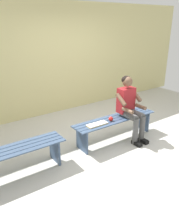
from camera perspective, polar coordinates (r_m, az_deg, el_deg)
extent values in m
cube|color=beige|center=(3.59, 3.93, -17.81)|extent=(10.00, 7.00, 0.04)
cube|color=#D1C684|center=(5.86, -11.63, 12.40)|extent=(9.50, 0.24, 2.72)
cube|color=#384C6B|center=(4.70, 5.22, -1.03)|extent=(1.83, 0.11, 0.02)
cube|color=#384C6B|center=(4.63, 6.04, -1.43)|extent=(1.83, 0.11, 0.02)
cube|color=#384C6B|center=(4.56, 6.87, -1.85)|extent=(1.83, 0.11, 0.02)
cube|color=#384C6B|center=(4.49, 7.74, -2.27)|extent=(1.83, 0.11, 0.02)
cube|color=#384C6B|center=(5.20, 12.99, -1.97)|extent=(0.03, 0.36, 0.44)
cube|color=#384C6B|center=(4.26, -1.87, -6.93)|extent=(0.03, 0.36, 0.44)
cube|color=#384C6B|center=(3.81, -20.06, -8.09)|extent=(1.74, 0.11, 0.02)
cube|color=#384C6B|center=(3.72, -19.63, -8.77)|extent=(1.74, 0.11, 0.02)
cube|color=#384C6B|center=(3.63, -19.16, -9.48)|extent=(1.74, 0.11, 0.02)
cube|color=#384C6B|center=(3.55, -18.68, -10.23)|extent=(1.74, 0.11, 0.02)
cube|color=#384C6B|center=(4.00, -8.61, -9.21)|extent=(0.03, 0.36, 0.44)
cube|color=maroon|center=(4.67, 9.02, 2.96)|extent=(0.34, 0.20, 0.50)
sphere|color=brown|center=(4.55, 9.39, 7.46)|extent=(0.20, 0.20, 0.20)
ellipsoid|color=black|center=(4.57, 9.15, 7.90)|extent=(0.20, 0.19, 0.15)
cylinder|color=#4C4C4C|center=(4.68, 11.33, -0.40)|extent=(0.13, 0.40, 0.13)
cylinder|color=#4C4C4C|center=(4.56, 9.76, -0.89)|extent=(0.13, 0.40, 0.13)
cylinder|color=#4C4C4C|center=(4.67, 12.85, -4.18)|extent=(0.11, 0.11, 0.53)
cube|color=black|center=(4.74, 13.16, -6.95)|extent=(0.10, 0.22, 0.07)
cylinder|color=#4C4C4C|center=(4.55, 11.32, -4.78)|extent=(0.11, 0.11, 0.53)
cube|color=black|center=(4.62, 11.64, -7.62)|extent=(0.10, 0.22, 0.07)
cylinder|color=brown|center=(4.74, 11.57, 3.96)|extent=(0.08, 0.28, 0.23)
cylinder|color=brown|center=(4.67, 12.56, 1.28)|extent=(0.07, 0.26, 0.07)
cylinder|color=brown|center=(4.45, 7.83, 3.05)|extent=(0.08, 0.28, 0.23)
cylinder|color=brown|center=(4.43, 9.42, 0.36)|extent=(0.07, 0.26, 0.07)
sphere|color=red|center=(4.44, 5.30, -1.70)|extent=(0.09, 0.09, 0.09)
cube|color=white|center=(4.33, 3.02, -2.70)|extent=(0.20, 0.15, 0.02)
cube|color=white|center=(4.22, 0.79, -3.36)|extent=(0.20, 0.15, 0.02)
cube|color=#BF8C1E|center=(4.28, 1.92, -3.14)|extent=(0.41, 0.16, 0.01)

